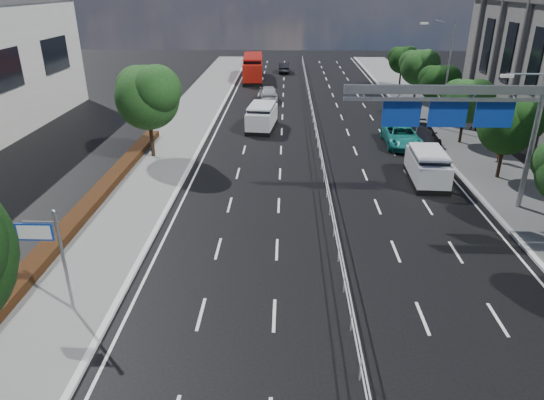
{
  "coord_description": "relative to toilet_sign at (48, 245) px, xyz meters",
  "views": [
    {
      "loc": [
        -2.44,
        -15.0,
        11.53
      ],
      "look_at": [
        -3.04,
        5.38,
        2.4
      ],
      "focal_mm": 32.0,
      "sensor_mm": 36.0,
      "label": 1
    }
  ],
  "objects": [
    {
      "name": "silver_minivan",
      "position": [
        17.45,
        14.0,
        -1.96
      ],
      "size": [
        2.29,
        4.91,
        2.0
      ],
      "rotation": [
        0.0,
        0.0,
        -0.05
      ],
      "color": "black",
      "rests_on": "ground"
    },
    {
      "name": "near_car_dark",
      "position": [
        8.14,
        55.09,
        -2.25
      ],
      "size": [
        1.47,
        4.2,
        1.38
      ],
      "primitive_type": "imported",
      "rotation": [
        0.0,
        0.0,
        3.14
      ],
      "color": "black",
      "rests_on": "ground"
    },
    {
      "name": "pedestrian_b",
      "position": [
        24.35,
        25.54,
        -1.91
      ],
      "size": [
        1.1,
        1.03,
        1.8
      ],
      "primitive_type": "imported",
      "rotation": [
        0.0,
        0.0,
        2.62
      ],
      "color": "gray",
      "rests_on": "sidewalk_far"
    },
    {
      "name": "parked_car_teal",
      "position": [
        17.45,
        21.49,
        -2.19
      ],
      "size": [
        2.59,
        5.45,
        1.5
      ],
      "primitive_type": "imported",
      "rotation": [
        0.0,
        0.0,
        -0.02
      ],
      "color": "#1C7F79",
      "rests_on": "ground"
    },
    {
      "name": "white_minivan",
      "position": [
        6.43,
        25.83,
        -1.9
      ],
      "size": [
        2.65,
        5.11,
        2.13
      ],
      "rotation": [
        0.0,
        0.0,
        -0.11
      ],
      "color": "black",
      "rests_on": "ground"
    },
    {
      "name": "far_tree_d",
      "position": [
        22.2,
        14.48,
        0.74
      ],
      "size": [
        3.85,
        3.59,
        5.34
      ],
      "color": "black",
      "rests_on": "ground"
    },
    {
      "name": "pedestrian_a",
      "position": [
        23.4,
        17.41,
        -1.88
      ],
      "size": [
        0.77,
        0.63,
        1.84
      ],
      "primitive_type": "imported",
      "rotation": [
        0.0,
        0.0,
        3.45
      ],
      "color": "gray",
      "rests_on": "sidewalk_far"
    },
    {
      "name": "hedge_near",
      "position": [
        -2.35,
        5.0,
        -2.58
      ],
      "size": [
        1.0,
        36.0,
        0.44
      ],
      "primitive_type": "cube",
      "color": "black",
      "rests_on": "sidewalk_near"
    },
    {
      "name": "near_car_silver",
      "position": [
        6.56,
        37.44,
        -2.17
      ],
      "size": [
        2.29,
        4.71,
        1.55
      ],
      "primitive_type": "imported",
      "rotation": [
        0.0,
        0.0,
        3.25
      ],
      "color": "#AFB1B6",
      "rests_on": "ground"
    },
    {
      "name": "overhead_gantry",
      "position": [
        17.69,
        10.05,
        2.66
      ],
      "size": [
        10.24,
        0.38,
        7.45
      ],
      "color": "gray",
      "rests_on": "ground"
    },
    {
      "name": "sidewalk_near",
      "position": [
        -0.55,
        0.0,
        -2.87
      ],
      "size": [
        5.0,
        140.0,
        0.14
      ],
      "primitive_type": "cube",
      "color": "slate",
      "rests_on": "ground"
    },
    {
      "name": "near_tree_back",
      "position": [
        -0.99,
        17.97,
        1.67
      ],
      "size": [
        4.84,
        4.51,
        6.69
      ],
      "color": "black",
      "rests_on": "ground"
    },
    {
      "name": "far_tree_e",
      "position": [
        22.2,
        21.98,
        0.61
      ],
      "size": [
        3.63,
        3.38,
        5.13
      ],
      "color": "black",
      "rests_on": "ground"
    },
    {
      "name": "streetlight_far",
      "position": [
        21.46,
        26.0,
        2.27
      ],
      "size": [
        2.78,
        2.4,
        9.0
      ],
      "color": "gray",
      "rests_on": "ground"
    },
    {
      "name": "far_tree_g",
      "position": [
        22.2,
        36.98,
        0.81
      ],
      "size": [
        3.96,
        3.69,
        5.45
      ],
      "color": "black",
      "rests_on": "ground"
    },
    {
      "name": "red_bus",
      "position": [
        4.11,
        49.41,
        -1.35
      ],
      "size": [
        2.95,
        10.36,
        3.06
      ],
      "rotation": [
        0.0,
        0.0,
        0.05
      ],
      "color": "black",
      "rests_on": "ground"
    },
    {
      "name": "far_tree_h",
      "position": [
        22.2,
        44.48,
        0.48
      ],
      "size": [
        3.41,
        3.18,
        4.91
      ],
      "color": "black",
      "rests_on": "ground"
    },
    {
      "name": "far_tree_f",
      "position": [
        22.2,
        29.48,
        0.55
      ],
      "size": [
        3.52,
        3.28,
        5.02
      ],
      "color": "black",
      "rests_on": "ground"
    },
    {
      "name": "toilet_sign",
      "position": [
        0.0,
        0.0,
        0.0
      ],
      "size": [
        1.62,
        0.18,
        4.34
      ],
      "color": "gray",
      "rests_on": "ground"
    },
    {
      "name": "ground",
      "position": [
        10.95,
        0.0,
        -2.94
      ],
      "size": [
        160.0,
        160.0,
        0.0
      ],
      "primitive_type": "plane",
      "color": "black",
      "rests_on": "ground"
    },
    {
      "name": "parked_car_dark",
      "position": [
        19.25,
        22.17,
        -2.25
      ],
      "size": [
        2.03,
        4.84,
        1.4
      ],
      "primitive_type": "imported",
      "rotation": [
        0.0,
        0.0,
        0.02
      ],
      "color": "black",
      "rests_on": "ground"
    },
    {
      "name": "kerb_near",
      "position": [
        1.95,
        0.0,
        -2.87
      ],
      "size": [
        0.25,
        140.0,
        0.15
      ],
      "primitive_type": "cube",
      "color": "silver",
      "rests_on": "ground"
    },
    {
      "name": "median_fence",
      "position": [
        10.95,
        22.5,
        -2.42
      ],
      "size": [
        0.05,
        85.0,
        1.02
      ],
      "color": "silver",
      "rests_on": "ground"
    }
  ]
}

